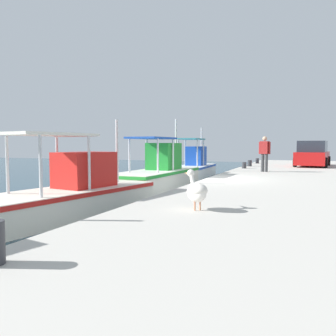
{
  "coord_description": "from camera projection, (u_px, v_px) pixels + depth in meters",
  "views": [
    {
      "loc": [
        -13.56,
        -3.69,
        2.14
      ],
      "look_at": [
        2.12,
        2.48,
        1.02
      ],
      "focal_mm": 37.57,
      "sensor_mm": 36.0,
      "label": 1
    }
  ],
  "objects": [
    {
      "name": "fishing_boat_fourth",
      "position": [
        194.0,
        167.0,
        23.12
      ],
      "size": [
        6.17,
        2.08,
        3.35
      ],
      "color": "white",
      "rests_on": "ground"
    },
    {
      "name": "fisherman_standing",
      "position": [
        265.0,
        152.0,
        17.3
      ],
      "size": [
        0.38,
        0.58,
        1.75
      ],
      "color": "#3F3F42",
      "rests_on": "quay_pier"
    },
    {
      "name": "parked_car",
      "position": [
        312.0,
        155.0,
        21.73
      ],
      "size": [
        4.26,
        2.22,
        1.57
      ],
      "color": "black",
      "rests_on": "quay_pier"
    },
    {
      "name": "fishing_boat_second",
      "position": [
        69.0,
        195.0,
        10.48
      ],
      "size": [
        6.59,
        3.04,
        3.01
      ],
      "color": "silver",
      "rests_on": "ground"
    },
    {
      "name": "pelican",
      "position": [
        197.0,
        191.0,
        7.19
      ],
      "size": [
        0.84,
        0.8,
        0.82
      ],
      "color": "tan",
      "rests_on": "quay_pier"
    },
    {
      "name": "fishing_boat_third",
      "position": [
        158.0,
        175.0,
        15.99
      ],
      "size": [
        6.09,
        2.16,
        3.43
      ],
      "color": "silver",
      "rests_on": "ground"
    },
    {
      "name": "mooring_bollard_third",
      "position": [
        250.0,
        163.0,
        21.72
      ],
      "size": [
        0.26,
        0.26,
        0.38
      ],
      "primitive_type": "cylinder",
      "color": "#333338",
      "rests_on": "quay_pier"
    },
    {
      "name": "mooring_bollard_second",
      "position": [
        244.0,
        165.0,
        19.79
      ],
      "size": [
        0.24,
        0.24,
        0.35
      ],
      "primitive_type": "cylinder",
      "color": "#333338",
      "rests_on": "quay_pier"
    },
    {
      "name": "mooring_bollard_fourth",
      "position": [
        257.0,
        161.0,
        25.06
      ],
      "size": [
        0.25,
        0.25,
        0.37
      ],
      "primitive_type": "cylinder",
      "color": "#333338",
      "rests_on": "quay_pier"
    }
  ]
}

